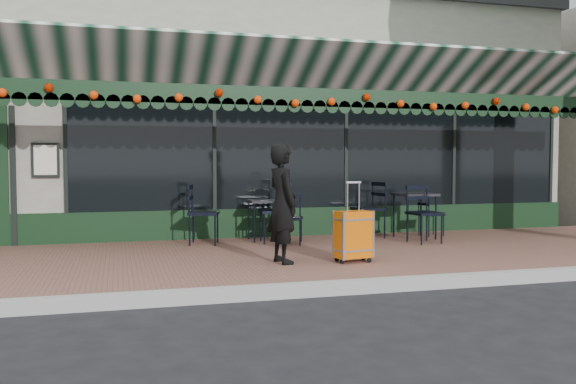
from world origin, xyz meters
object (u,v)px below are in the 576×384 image
object	(u,v)px
cafe_table_b	(265,204)
chair_b_front	(289,219)
chair_solo	(204,214)
suitcase	(353,235)
woman	(282,204)
chair_b_left	(275,212)
chair_a_front	(424,214)
chair_a_left	(368,209)
chair_b_right	(291,219)
cafe_table_a	(415,198)
chair_a_right	(431,215)

from	to	relation	value
cafe_table_b	chair_b_front	bearing A→B (deg)	-66.09
chair_solo	suitcase	bearing A→B (deg)	-128.88
woman	chair_b_left	bearing A→B (deg)	-22.01
chair_a_front	chair_solo	bearing A→B (deg)	158.50
woman	chair_b_front	distance (m)	1.78
chair_a_left	chair_b_right	xyz separation A→B (m)	(-1.47, -0.24, -0.10)
woman	cafe_table_a	world-z (taller)	woman
suitcase	cafe_table_b	world-z (taller)	suitcase
cafe_table_a	chair_a_right	xyz separation A→B (m)	(0.44, 0.22, -0.33)
chair_b_front	woman	bearing A→B (deg)	-91.95
chair_b_left	woman	bearing A→B (deg)	-7.06
woman	chair_a_front	world-z (taller)	woman
chair_b_left	cafe_table_a	bearing A→B (deg)	91.66
chair_b_right	chair_b_front	bearing A→B (deg)	179.04
woman	chair_solo	bearing A→B (deg)	9.52
chair_a_left	chair_solo	distance (m)	2.86
cafe_table_b	chair_solo	world-z (taller)	chair_solo
woman	chair_a_front	size ratio (longest dim) A/B	1.64
chair_b_front	chair_solo	xyz separation A→B (m)	(-1.31, 0.41, 0.08)
cafe_table_a	chair_b_left	bearing A→B (deg)	177.21
chair_a_left	chair_b_right	bearing A→B (deg)	-89.40
chair_b_left	chair_b_front	size ratio (longest dim) A/B	1.21
chair_a_right	chair_solo	world-z (taller)	chair_solo
chair_a_left	chair_b_left	bearing A→B (deg)	-94.13
suitcase	chair_solo	world-z (taller)	suitcase
woman	suitcase	xyz separation A→B (m)	(0.92, -0.19, -0.43)
suitcase	chair_a_left	distance (m)	2.58
suitcase	cafe_table_a	distance (m)	2.83
cafe_table_a	chair_a_left	bearing A→B (deg)	160.99
chair_b_front	chair_a_right	bearing A→B (deg)	25.39
cafe_table_a	woman	bearing A→B (deg)	-147.33
suitcase	chair_b_left	xyz separation A→B (m)	(-0.52, 2.15, 0.15)
woman	chair_b_right	distance (m)	2.00
woman	cafe_table_b	bearing A→B (deg)	-18.15
chair_a_right	chair_b_front	size ratio (longest dim) A/B	0.90
chair_b_right	cafe_table_b	bearing A→B (deg)	62.78
chair_b_right	chair_solo	world-z (taller)	chair_solo
suitcase	cafe_table_a	size ratio (longest dim) A/B	1.36
chair_a_left	chair_b_left	world-z (taller)	chair_b_left
chair_a_left	chair_b_front	world-z (taller)	chair_a_left
cafe_table_a	chair_b_front	size ratio (longest dim) A/B	0.94
cafe_table_b	chair_b_left	world-z (taller)	chair_b_left
chair_b_left	chair_solo	xyz separation A→B (m)	(-1.15, 0.10, -0.01)
woman	chair_a_right	xyz separation A→B (m)	(3.30, 2.05, -0.41)
chair_b_left	chair_a_front	bearing A→B (deg)	77.16
chair_solo	chair_a_right	bearing A→B (deg)	-75.43
woman	cafe_table_b	distance (m)	2.26
chair_b_right	chair_b_front	xyz separation A→B (m)	(-0.08, -0.21, 0.02)
chair_a_front	chair_a_right	bearing A→B (deg)	46.82
woman	chair_b_front	xyz separation A→B (m)	(0.56, 1.64, -0.37)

